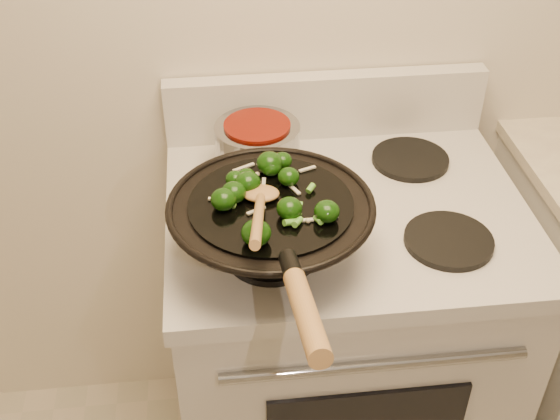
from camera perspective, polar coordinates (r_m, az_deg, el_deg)
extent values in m
cube|color=silver|center=(1.86, 4.57, -11.49)|extent=(0.76, 0.64, 0.88)
cube|color=silver|center=(1.54, 5.40, -0.16)|extent=(0.78, 0.66, 0.04)
cube|color=silver|center=(1.73, 3.73, 8.51)|extent=(0.78, 0.05, 0.16)
cylinder|color=gray|center=(1.39, 7.70, -12.42)|extent=(0.60, 0.02, 0.02)
cylinder|color=black|center=(1.38, -0.71, -3.56)|extent=(0.18, 0.18, 0.01)
cylinder|color=black|center=(1.46, 13.54, -2.42)|extent=(0.18, 0.18, 0.01)
cylinder|color=black|center=(1.62, -1.80, 3.37)|extent=(0.18, 0.18, 0.01)
cylinder|color=black|center=(1.68, 10.54, 4.09)|extent=(0.18, 0.18, 0.01)
torus|color=black|center=(1.31, -0.75, 0.38)|extent=(0.39, 0.39, 0.01)
cylinder|color=black|center=(1.31, -0.75, 0.49)|extent=(0.31, 0.31, 0.01)
cylinder|color=black|center=(1.11, 0.87, -4.59)|extent=(0.03, 0.07, 0.04)
cylinder|color=#A57840|center=(1.00, 2.15, -8.50)|extent=(0.04, 0.21, 0.07)
ellipsoid|color=#0F3207|center=(1.29, -4.62, 0.86)|extent=(0.05, 0.05, 0.04)
cylinder|color=#46752A|center=(1.29, -3.95, 0.44)|extent=(0.02, 0.01, 0.02)
ellipsoid|color=#0F3207|center=(1.20, -1.96, -1.87)|extent=(0.05, 0.05, 0.05)
ellipsoid|color=#0F3207|center=(1.39, 0.19, 4.04)|extent=(0.04, 0.04, 0.03)
ellipsoid|color=#0F3207|center=(1.38, -0.86, 3.85)|extent=(0.05, 0.05, 0.04)
cylinder|color=#46752A|center=(1.39, -0.22, 3.39)|extent=(0.02, 0.02, 0.02)
ellipsoid|color=#0F3207|center=(1.38, -0.66, 3.57)|extent=(0.04, 0.04, 0.03)
ellipsoid|color=#0F3207|center=(1.26, 3.83, -0.12)|extent=(0.05, 0.05, 0.04)
ellipsoid|color=#0F3207|center=(1.35, -2.74, 2.74)|extent=(0.04, 0.04, 0.03)
cylinder|color=#46752A|center=(1.36, -2.27, 2.47)|extent=(0.02, 0.02, 0.01)
ellipsoid|color=#0F3207|center=(1.30, -3.78, 1.44)|extent=(0.05, 0.05, 0.04)
ellipsoid|color=#0F3207|center=(1.35, 0.71, 2.73)|extent=(0.04, 0.04, 0.04)
ellipsoid|color=#0F3207|center=(1.26, 0.77, 0.14)|extent=(0.05, 0.05, 0.04)
cylinder|color=#46752A|center=(1.27, 1.40, -0.28)|extent=(0.02, 0.02, 0.01)
ellipsoid|color=#0F3207|center=(1.34, -3.67, 2.52)|extent=(0.04, 0.04, 0.03)
ellipsoid|color=#0F3207|center=(1.37, -0.75, 3.53)|extent=(0.04, 0.04, 0.04)
ellipsoid|color=#0F3207|center=(1.33, -2.64, 2.26)|extent=(0.05, 0.05, 0.04)
cylinder|color=#46752A|center=(1.34, -1.99, 1.82)|extent=(0.02, 0.02, 0.01)
cube|color=silver|center=(1.28, -1.95, -0.03)|extent=(0.04, 0.03, 0.00)
cube|color=silver|center=(1.40, -2.97, 3.48)|extent=(0.05, 0.03, 0.00)
cube|color=silver|center=(1.36, -3.34, 2.31)|extent=(0.04, 0.04, 0.00)
cube|color=silver|center=(1.34, -1.36, 1.97)|extent=(0.01, 0.05, 0.00)
cube|color=silver|center=(1.34, 1.17, 1.69)|extent=(0.02, 0.04, 0.00)
cube|color=silver|center=(1.28, 3.56, -0.14)|extent=(0.03, 0.05, 0.00)
cube|color=silver|center=(1.34, -2.63, 1.92)|extent=(0.05, 0.02, 0.00)
cube|color=silver|center=(1.39, 2.23, 3.35)|extent=(0.04, 0.02, 0.00)
cube|color=silver|center=(1.26, 1.85, -0.84)|extent=(0.04, 0.01, 0.00)
cube|color=silver|center=(1.29, 4.26, 0.01)|extent=(0.02, 0.05, 0.00)
cube|color=silver|center=(1.31, -4.86, 0.87)|extent=(0.05, 0.02, 0.00)
cylinder|color=#5CAD38|center=(1.25, 0.81, -0.99)|extent=(0.03, 0.02, 0.02)
cylinder|color=#5CAD38|center=(1.25, 1.42, -0.98)|extent=(0.02, 0.03, 0.01)
cylinder|color=#5CAD38|center=(1.31, -1.68, 1.28)|extent=(0.03, 0.02, 0.02)
cylinder|color=#5CAD38|center=(1.29, 1.25, 0.55)|extent=(0.02, 0.03, 0.02)
cylinder|color=#5CAD38|center=(1.25, 3.15, -0.79)|extent=(0.02, 0.02, 0.02)
cylinder|color=#5CAD38|center=(1.33, 2.51, 1.78)|extent=(0.03, 0.02, 0.02)
sphere|color=#CABA8E|center=(1.36, 0.63, 2.37)|extent=(0.01, 0.01, 0.01)
sphere|color=#CABA8E|center=(1.38, -1.87, 2.91)|extent=(0.01, 0.01, 0.01)
sphere|color=#CABA8E|center=(1.26, 2.30, -0.87)|extent=(0.01, 0.01, 0.01)
ellipsoid|color=#A57840|center=(1.31, -1.56, 1.35)|extent=(0.08, 0.06, 0.02)
cylinder|color=#A57840|center=(1.16, -1.78, -0.67)|extent=(0.05, 0.28, 0.13)
cylinder|color=gray|center=(1.59, -1.84, 5.17)|extent=(0.19, 0.19, 0.11)
cylinder|color=#620E04|center=(1.56, -1.88, 6.91)|extent=(0.15, 0.15, 0.01)
cylinder|color=black|center=(1.43, -1.18, 3.53)|extent=(0.02, 0.12, 0.02)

